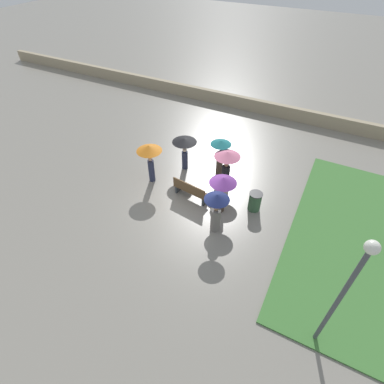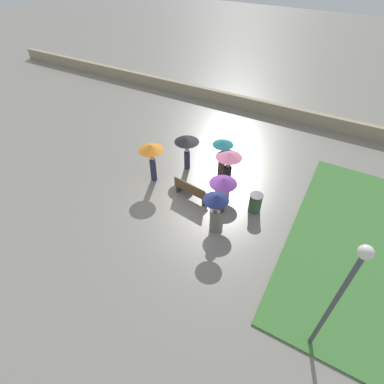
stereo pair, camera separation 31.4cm
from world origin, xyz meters
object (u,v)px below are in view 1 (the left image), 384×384
Objects in this scene: crowd_person_orange at (150,153)px; crowd_person_black at (185,145)px; crowd_person_teal at (220,151)px; crowd_person_navy at (216,207)px; lamp_post at (348,286)px; crowd_person_pink at (227,161)px; trash_bin at (255,201)px; crowd_person_purple at (223,185)px; park_bench at (190,190)px.

crowd_person_black is at bearing 171.47° from crowd_person_orange.
crowd_person_orange is at bearing 123.66° from crowd_person_teal.
crowd_person_teal is at bearing -24.82° from crowd_person_navy.
lamp_post reaches higher than crowd_person_black.
crowd_person_navy is at bearing 5.80° from crowd_person_pink.
crowd_person_teal is (0.57, -0.60, -0.04)m from crowd_person_pink.
crowd_person_black is (3.02, -3.04, 0.08)m from crowd_person_navy.
trash_bin is 2.95m from crowd_person_teal.
park_bench is at bearing -152.05° from crowd_person_purple.
crowd_person_orange is at bearing -154.91° from crowd_person_purple.
crowd_person_navy is 4.20m from crowd_person_orange.
lamp_post is 6.03m from trash_bin.
crowd_person_navy is (4.39, -2.54, -1.60)m from lamp_post.
crowd_person_purple is 3.40m from crowd_person_black.
trash_bin is (-2.75, -0.65, -0.02)m from park_bench.
crowd_person_orange reaches higher than crowd_person_purple.
crowd_person_teal reaches higher than crowd_person_pink.
crowd_person_navy reaches higher than crowd_person_purple.
crowd_person_pink reaches higher than crowd_person_black.
lamp_post reaches higher than park_bench.
crowd_person_navy is at bearing -161.98° from crowd_person_teal.
park_bench is 0.99× the size of crowd_person_black.
crowd_person_orange reaches higher than park_bench.
crowd_person_orange is (8.32, -4.00, -1.29)m from lamp_post.
lamp_post reaches higher than crowd_person_navy.
crowd_person_orange reaches higher than crowd_person_teal.
crowd_person_pink is 1.06× the size of crowd_person_black.
park_bench reaches higher than trash_bin.
crowd_person_pink is 0.93× the size of crowd_person_orange.
crowd_person_navy reaches higher than trash_bin.
crowd_person_teal is 3.28m from crowd_person_orange.
crowd_person_teal is at bearing 145.88° from crowd_person_purple.
park_bench is 1.79m from crowd_person_purple.
crowd_person_pink is 0.96× the size of crowd_person_teal.
park_bench is at bearing 9.77° from crowd_person_black.
crowd_person_pink is at bearing -31.09° from crowd_person_navy.
crowd_person_teal reaches higher than trash_bin.
lamp_post is 8.39m from crowd_person_teal.
crowd_person_pink reaches higher than trash_bin.
crowd_person_black is 0.87× the size of crowd_person_orange.
crowd_person_purple is 2.55m from crowd_person_teal.
lamp_post is at bearing -139.29° from crowd_person_teal.
lamp_post is 6.06m from crowd_person_purple.
trash_bin is 2.25m from crowd_person_navy.
crowd_person_pink is (5.13, -5.35, -1.52)m from lamp_post.
lamp_post is 9.40m from crowd_person_black.
trash_bin is 4.31m from crowd_person_black.
crowd_person_orange is (4.95, 0.37, 1.13)m from trash_bin.
crowd_person_purple reaches higher than park_bench.
lamp_post is 2.61× the size of crowd_person_black.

